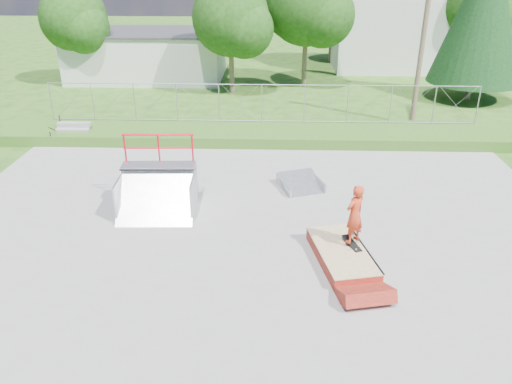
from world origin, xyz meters
TOP-DOWN VIEW (x-y plane):
  - ground at (0.00, 0.00)m, footprint 120.00×120.00m
  - concrete_pad at (0.00, 0.00)m, footprint 20.00×16.00m
  - grass_berm at (0.00, 9.50)m, footprint 24.00×3.00m
  - grind_box at (2.49, -0.64)m, footprint 1.84×2.92m
  - quarter_pipe at (-3.17, 2.00)m, footprint 2.49×2.14m
  - flat_bank_ramp at (1.59, 4.10)m, footprint 1.81×1.86m
  - skateboard at (2.77, -0.40)m, footprint 0.52×0.82m
  - skater at (2.77, -0.40)m, footprint 0.73×0.71m
  - concrete_stairs at (-8.50, 8.70)m, footprint 1.50×1.60m
  - chain_link_fence at (0.00, 10.50)m, footprint 20.00×0.06m
  - utility_building_flat at (-8.00, 22.00)m, footprint 10.00×6.00m
  - gable_house at (9.00, 26.00)m, footprint 8.40×6.08m
  - utility_pole at (7.50, 12.00)m, footprint 0.24×0.24m
  - tree_left_near at (-1.75, 17.83)m, footprint 4.76×4.48m
  - tree_center at (2.78, 19.81)m, footprint 5.44×5.12m
  - tree_left_far at (-11.77, 19.85)m, footprint 4.42×4.16m
  - tree_right_far at (14.27, 23.82)m, footprint 5.10×4.80m
  - tree_back_mid at (5.21, 27.86)m, footprint 4.08×3.84m
  - conifer_tree at (12.00, 17.00)m, footprint 5.04×5.04m

SIDE VIEW (x-z plane):
  - ground at x=0.00m, z-range 0.00..0.00m
  - concrete_pad at x=0.00m, z-range 0.00..0.04m
  - grind_box at x=2.49m, z-range 0.00..0.40m
  - flat_bank_ramp at x=1.59m, z-range 0.00..0.43m
  - grass_berm at x=0.00m, z-range 0.00..0.50m
  - concrete_stairs at x=-8.50m, z-range 0.00..0.80m
  - skateboard at x=2.77m, z-range 0.38..0.51m
  - quarter_pipe at x=-3.17m, z-range 0.00..2.41m
  - skater at x=2.77m, z-range 0.45..2.14m
  - chain_link_fence at x=0.00m, z-range 0.50..2.30m
  - utility_building_flat at x=-8.00m, z-range 0.00..3.00m
  - tree_back_mid at x=5.21m, z-range 0.78..6.48m
  - gable_house at x=9.00m, z-range -0.63..8.31m
  - tree_left_far at x=-11.77m, z-range 0.85..7.02m
  - utility_pole at x=7.50m, z-range 0.00..8.00m
  - tree_left_near at x=-1.75m, z-range 0.91..7.56m
  - tree_right_far at x=14.27m, z-range 0.98..8.10m
  - tree_center at x=2.78m, z-range 1.05..8.65m
  - conifer_tree at x=12.00m, z-range 0.50..9.60m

